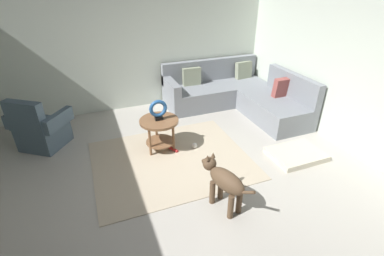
{
  "coord_description": "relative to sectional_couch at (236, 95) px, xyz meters",
  "views": [
    {
      "loc": [
        -0.84,
        -2.7,
        2.5
      ],
      "look_at": [
        0.45,
        0.6,
        0.55
      ],
      "focal_mm": 26.35,
      "sensor_mm": 36.0,
      "label": 1
    }
  ],
  "objects": [
    {
      "name": "sectional_couch",
      "position": [
        0.0,
        0.0,
        0.0
      ],
      "size": [
        2.2,
        2.25,
        0.88
      ],
      "color": "gray",
      "rests_on": "ground_plane"
    },
    {
      "name": "dog_toy_ball",
      "position": [
        -1.38,
        -1.13,
        -0.25
      ],
      "size": [
        0.09,
        0.09,
        0.09
      ],
      "primitive_type": "sphere",
      "color": "silver",
      "rests_on": "ground_plane"
    },
    {
      "name": "armchair",
      "position": [
        -3.66,
        -0.18,
        0.03
      ],
      "size": [
        1.0,
        0.95,
        0.88
      ],
      "rotation": [
        0.0,
        0.0,
        -0.62
      ],
      "color": "#4C6070",
      "rests_on": "ground_plane"
    },
    {
      "name": "torus_sculpture",
      "position": [
        -1.91,
        -0.97,
        0.42
      ],
      "size": [
        0.28,
        0.08,
        0.33
      ],
      "color": "black",
      "rests_on": "side_table"
    },
    {
      "name": "ground_plane",
      "position": [
        -1.99,
        -2.01,
        -0.34
      ],
      "size": [
        6.0,
        6.0,
        0.1
      ],
      "primitive_type": "cube",
      "color": "#B7B2A8"
    },
    {
      "name": "dog_toy_bone",
      "position": [
        -1.22,
        -2.26,
        -0.26
      ],
      "size": [
        0.17,
        0.17,
        0.06
      ],
      "primitive_type": "ellipsoid",
      "rotation": [
        0.0,
        0.0,
        2.4
      ],
      "color": "red",
      "rests_on": "ground_plane"
    },
    {
      "name": "side_table",
      "position": [
        -1.91,
        -0.97,
        0.12
      ],
      "size": [
        0.6,
        0.6,
        0.54
      ],
      "color": "brown",
      "rests_on": "ground_plane"
    },
    {
      "name": "wall_back",
      "position": [
        -1.99,
        0.93,
        1.06
      ],
      "size": [
        6.0,
        0.12,
        2.7
      ],
      "primitive_type": "cube",
      "color": "silver",
      "rests_on": "ground_plane"
    },
    {
      "name": "area_rug",
      "position": [
        -1.84,
        -1.31,
        -0.29
      ],
      "size": [
        2.3,
        1.9,
        0.01
      ],
      "primitive_type": "cube",
      "color": "#BCAD93",
      "rests_on": "ground_plane"
    },
    {
      "name": "dog_toy_rope",
      "position": [
        -1.73,
        -1.08,
        -0.27
      ],
      "size": [
        0.13,
        0.19,
        0.05
      ],
      "primitive_type": "cylinder",
      "rotation": [
        0.0,
        1.57,
        2.02
      ],
      "color": "red",
      "rests_on": "ground_plane"
    },
    {
      "name": "dog_bed_mat",
      "position": [
        -0.01,
        -1.93,
        -0.25
      ],
      "size": [
        0.8,
        0.6,
        0.09
      ],
      "primitive_type": "cube",
      "color": "beige",
      "rests_on": "ground_plane"
    },
    {
      "name": "wall_right",
      "position": [
        0.95,
        -2.01,
        1.06
      ],
      "size": [
        0.12,
        6.0,
        2.7
      ],
      "primitive_type": "cube",
      "color": "silver",
      "rests_on": "ground_plane"
    },
    {
      "name": "dog",
      "position": [
        -1.55,
        -2.45,
        0.09
      ],
      "size": [
        0.36,
        0.82,
        0.63
      ],
      "rotation": [
        0.0,
        0.0,
        0.3
      ],
      "color": "brown",
      "rests_on": "ground_plane"
    }
  ]
}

